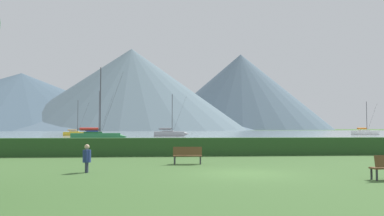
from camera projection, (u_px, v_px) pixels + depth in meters
ground_plane at (245, 174)px, 16.58m from camera, size 1000.00×1000.00×0.00m
harbor_water at (169, 133)px, 152.91m from camera, size 320.00×246.00×0.00m
hedge_line at (211, 147)px, 27.56m from camera, size 80.00×1.20×1.26m
sailboat_slip_1 at (97, 135)px, 73.88m from camera, size 6.71×3.02×9.10m
sailboat_slip_2 at (365, 132)px, 107.02m from camera, size 8.64×3.53×9.31m
sailboat_slip_3 at (170, 133)px, 89.32m from camera, size 8.27×2.95×9.80m
sailboat_slip_4 at (97, 136)px, 59.10m from camera, size 8.61×3.43×11.35m
sailboat_slip_5 at (76, 133)px, 97.29m from camera, size 6.79×2.30×8.97m
park_bench_under_tree at (187, 154)px, 20.90m from camera, size 1.60×0.62×0.95m
person_seated_viewer at (87, 157)px, 17.03m from camera, size 0.36×0.57×1.25m
distant_hill_west_ridge at (21, 101)px, 337.25m from camera, size 255.95×255.95×50.06m
distant_hill_central_peak at (241, 92)px, 413.95m from camera, size 189.50×189.50×81.30m
distant_hill_east_ridge at (102, 109)px, 360.94m from camera, size 286.73×286.73×39.11m
distant_hill_far_shoulder at (131, 89)px, 313.77m from camera, size 187.29×187.29×66.73m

